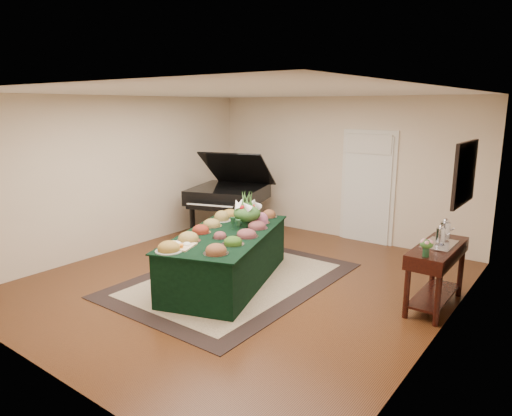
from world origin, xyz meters
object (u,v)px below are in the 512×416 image
Objects in this scene: mahogany_sideboard at (437,260)px; grand_piano at (229,193)px; floral_centerpiece at (247,209)px; buffet_table at (227,257)px.

grand_piano is at bearing 166.44° from mahogany_sideboard.
floral_centerpiece is at bearing -169.49° from mahogany_sideboard.
floral_centerpiece is (0.01, 0.47, 0.63)m from buffet_table.
floral_centerpiece reaches higher than buffet_table.
floral_centerpiece is at bearing -42.77° from grand_piano.
grand_piano is 1.49× the size of mahogany_sideboard.
buffet_table is 6.27× the size of floral_centerpiece.
grand_piano reaches higher than buffet_table.
mahogany_sideboard is at bearing 19.94° from buffet_table.
buffet_table is 2.63m from grand_piano.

